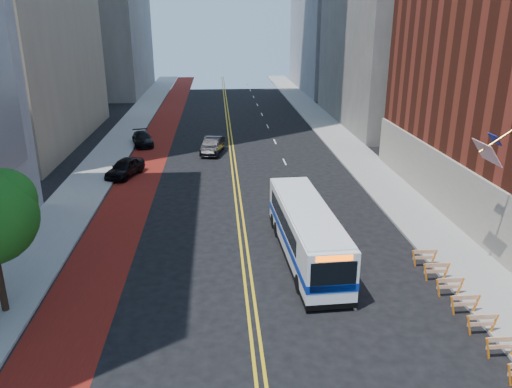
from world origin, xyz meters
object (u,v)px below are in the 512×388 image
Objects in this scene: transit_bus at (306,231)px; car_a at (125,168)px; car_b at (213,146)px; car_c at (143,139)px.

transit_bus reaches higher than car_a.
transit_bus is 23.77m from car_b.
car_a is at bearing 125.58° from transit_bus.
car_b reaches higher than car_a.
car_a is 10.89m from car_c.
car_b is 1.02× the size of car_c.
transit_bus is at bearing -66.24° from car_b.
car_b is at bearing 100.35° from transit_bus.
car_c is at bearing 112.59° from transit_bus.
car_c is (-12.68, 27.06, -0.93)m from transit_bus.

